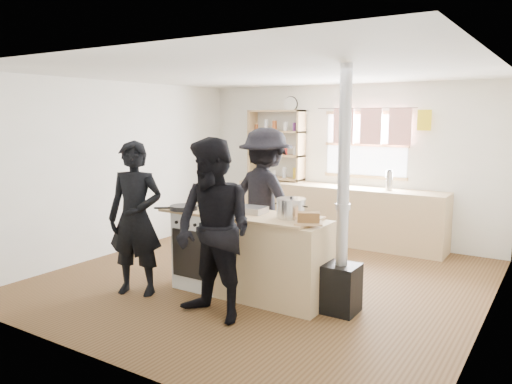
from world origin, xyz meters
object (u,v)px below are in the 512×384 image
person_near_left (136,218)px  roast_tray (249,209)px  stockpot_counter (291,208)px  flue_heater (342,251)px  cooking_island (250,255)px  stockpot_stove (229,201)px  bread_board (309,219)px  thermos (389,181)px  person_far (266,199)px  skillet_greens (184,207)px  person_near_right (214,231)px

person_near_left → roast_tray: bearing=12.1°
stockpot_counter → flue_heater: flue_heater is taller
stockpot_counter → flue_heater: 0.69m
cooking_island → person_near_left: 1.34m
stockpot_stove → cooking_island: bearing=-22.2°
stockpot_counter → person_near_left: bearing=-156.9°
stockpot_stove → bread_board: (1.18, -0.28, -0.03)m
stockpot_counter → flue_heater: bearing=2.6°
thermos → person_near_left: bearing=-117.7°
thermos → person_far: person_far is taller
skillet_greens → flue_heater: bearing=8.5°
roast_tray → flue_heater: 1.15m
flue_heater → person_near_right: bearing=-139.8°
bread_board → cooking_island: bearing=171.2°
stockpot_stove → person_near_left: bearing=-131.9°
skillet_greens → cooking_island: bearing=14.6°
skillet_greens → bread_board: bearing=2.9°
cooking_island → flue_heater: 1.08m
stockpot_counter → person_near_left: 1.75m
bread_board → person_near_left: 1.97m
bread_board → person_far: bearing=137.0°
roast_tray → stockpot_stove: (-0.35, 0.10, 0.04)m
person_near_left → stockpot_counter: bearing=2.2°
bread_board → roast_tray: bearing=167.9°
roast_tray → flue_heater: flue_heater is taller
bread_board → person_near_left: size_ratio=0.19×
roast_tray → stockpot_stove: bearing=163.4°
thermos → stockpot_counter: size_ratio=0.91×
thermos → cooking_island: size_ratio=0.15×
stockpot_stove → person_far: person_far is taller
stockpot_stove → stockpot_counter: (0.89, -0.11, 0.02)m
skillet_greens → stockpot_counter: size_ratio=1.42×
stockpot_counter → person_far: person_far is taller
stockpot_stove → person_near_right: person_near_right is taller
stockpot_counter → person_near_left: (-1.60, -0.68, -0.17)m
skillet_greens → person_near_left: 0.56m
cooking_island → person_near_left: person_near_left is taller
cooking_island → stockpot_counter: 0.75m
thermos → skillet_greens: 3.31m
thermos → stockpot_stove: (-1.07, -2.61, -0.03)m
cooking_island → roast_tray: (-0.04, 0.06, 0.50)m
cooking_island → stockpot_stove: bearing=157.8°
thermos → stockpot_counter: 2.73m
person_near_left → flue_heater: bearing=-2.8°
cooking_island → person_far: bearing=111.6°
skillet_greens → roast_tray: 0.78m
cooking_island → stockpot_stove: size_ratio=8.44×
stockpot_counter → skillet_greens: bearing=-168.9°
roast_tray → flue_heater: (1.11, 0.02, -0.32)m
thermos → bread_board: 2.89m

